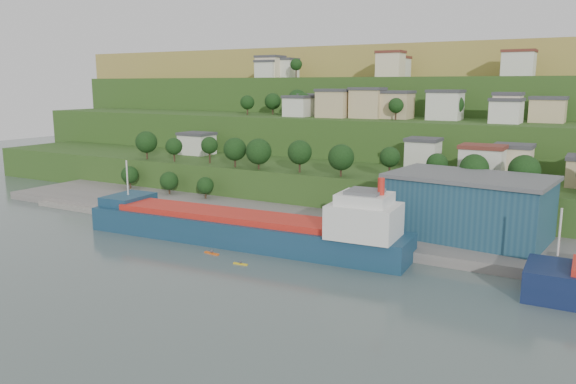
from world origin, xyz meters
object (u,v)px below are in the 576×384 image
Objects in this scene: caravan at (135,201)px; warehouse at (469,206)px; cargo_ship_near at (249,231)px; kayak_orange at (212,253)px.

warehouse is at bearing 2.57° from caravan.
kayak_orange is (-2.82, -9.15, -2.68)m from cargo_ship_near.
kayak_orange is (-42.05, -30.15, -8.18)m from warehouse.
cargo_ship_near is at bearing -145.73° from warehouse.
warehouse is at bearing 41.91° from kayak_orange.
kayak_orange is (41.23, -21.18, -2.21)m from caravan.
cargo_ship_near reaches higher than caravan.
caravan is at bearing 161.25° from cargo_ship_near.
caravan is at bearing 159.08° from kayak_orange.
kayak_orange is at bearing -110.60° from cargo_ship_near.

